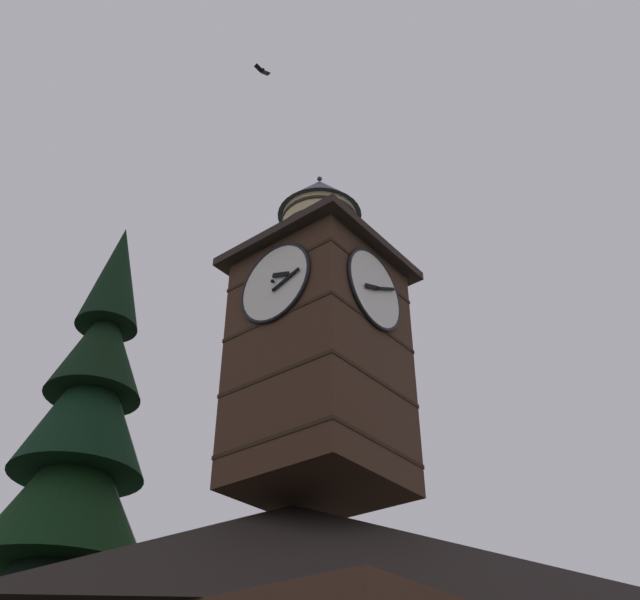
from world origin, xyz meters
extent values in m
pyramid|color=black|center=(-0.45, -1.60, 5.99)|extent=(11.31, 12.37, 3.41)
cube|color=#422B1E|center=(-0.27, -0.62, 10.98)|extent=(3.65, 3.65, 6.56)
cube|color=black|center=(-0.27, -0.62, 8.49)|extent=(3.69, 3.69, 0.10)
cube|color=black|center=(-0.27, -0.62, 10.13)|extent=(3.69, 3.69, 0.10)
cube|color=black|center=(-0.27, -0.62, 11.77)|extent=(3.69, 3.69, 0.10)
cube|color=black|center=(-0.27, -0.62, 13.41)|extent=(3.69, 3.69, 0.10)
cylinder|color=white|center=(-0.27, 1.24, 12.83)|extent=(2.29, 0.10, 2.29)
torus|color=black|center=(-0.27, 1.26, 12.83)|extent=(2.39, 0.10, 2.39)
cube|color=black|center=(0.00, 1.34, 12.73)|extent=(0.58, 0.04, 0.32)
cube|color=black|center=(-0.68, 1.34, 13.05)|extent=(0.87, 0.04, 0.50)
sphere|color=black|center=(-0.27, 1.35, 12.83)|extent=(0.10, 0.10, 0.10)
cylinder|color=white|center=(1.59, -0.62, 12.83)|extent=(0.10, 2.29, 2.29)
torus|color=black|center=(1.61, -0.62, 12.83)|extent=(0.10, 2.39, 2.39)
cube|color=black|center=(1.69, -0.35, 12.93)|extent=(0.04, 0.58, 0.30)
cube|color=black|center=(1.69, -0.17, 12.69)|extent=(0.04, 0.91, 0.37)
sphere|color=black|center=(1.70, -0.62, 12.83)|extent=(0.10, 0.10, 0.10)
cube|color=#2D231E|center=(-0.27, -0.62, 14.39)|extent=(4.35, 4.35, 0.25)
cylinder|color=#D1BC84|center=(-0.27, -0.62, 15.46)|extent=(2.27, 2.27, 1.89)
cylinder|color=#2D2319|center=(-0.27, -0.62, 14.75)|extent=(2.33, 2.33, 0.10)
cylinder|color=#2D2319|center=(-0.27, -0.62, 15.22)|extent=(2.33, 2.33, 0.10)
cylinder|color=#2D2319|center=(-0.27, -0.62, 15.70)|extent=(2.33, 2.33, 0.10)
cylinder|color=#2D2319|center=(-0.27, -0.62, 16.17)|extent=(2.33, 2.33, 0.10)
cone|color=#2D3847|center=(-0.27, -0.62, 17.15)|extent=(2.57, 2.57, 1.49)
sphere|color=#2D3847|center=(-0.27, -0.62, 18.00)|extent=(0.16, 0.16, 0.16)
cone|color=black|center=(1.55, -8.16, 6.43)|extent=(5.70, 5.70, 4.37)
cone|color=black|center=(1.55, -8.16, 9.04)|extent=(4.78, 4.78, 4.48)
cone|color=black|center=(1.55, -8.16, 11.59)|extent=(3.87, 3.87, 4.47)
cone|color=black|center=(1.55, -8.16, 13.71)|extent=(2.95, 2.95, 3.59)
cone|color=black|center=(1.55, -8.16, 16.59)|extent=(2.03, 2.03, 4.24)
sphere|color=silver|center=(-10.29, -30.23, 17.18)|extent=(2.33, 2.33, 2.33)
ellipsoid|color=black|center=(2.62, -0.61, 20.46)|extent=(0.15, 0.22, 0.11)
cube|color=black|center=(2.49, -0.58, 20.46)|extent=(0.29, 0.19, 0.12)
cube|color=black|center=(2.76, -0.63, 20.46)|extent=(0.29, 0.19, 0.12)
camera|label=1|loc=(12.63, 9.70, 1.88)|focal=40.08mm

